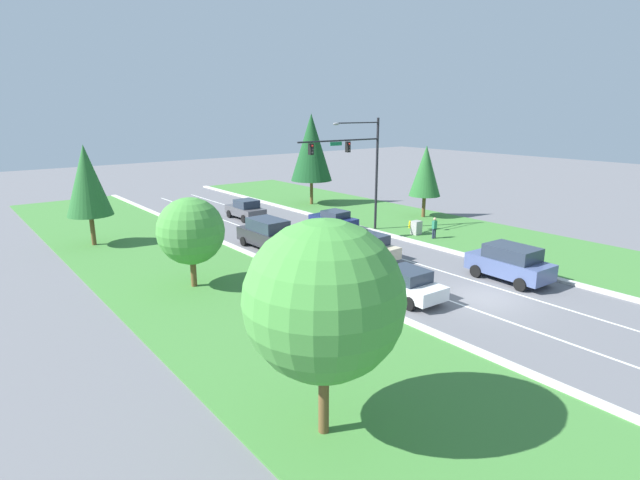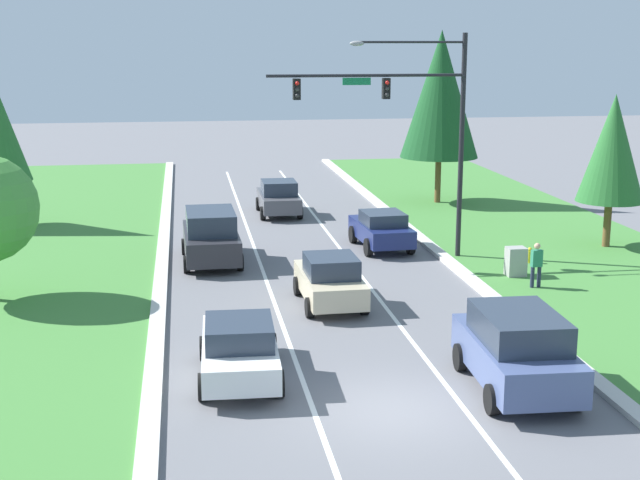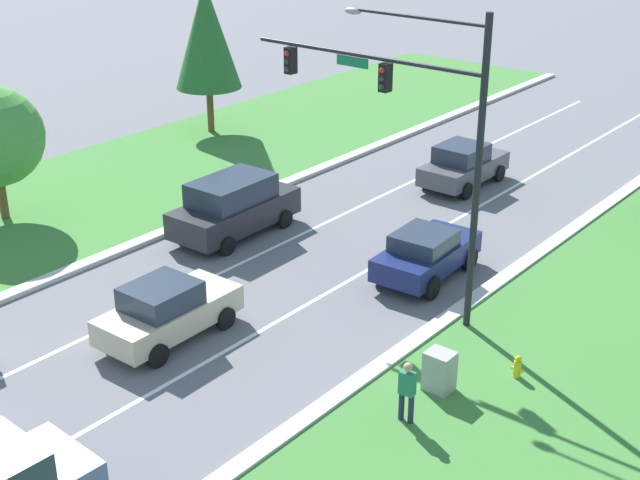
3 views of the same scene
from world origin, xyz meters
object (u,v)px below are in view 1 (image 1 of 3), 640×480
Objects in this scene: navy_sedan at (334,220)px; fire_hydrant at (410,225)px; graphite_sedan at (246,209)px; champagne_sedan at (369,247)px; oak_far_left_tree at (191,231)px; oak_near_left_tree at (324,300)px; charcoal_suv at (267,233)px; conifer_mid_left_tree at (87,181)px; slate_blue_suv at (510,263)px; white_sedan at (404,283)px; conifer_near_right_tree at (311,147)px; pedestrian at (434,227)px; traffic_signal_mast at (358,159)px; utility_cabinet at (416,228)px; conifer_far_right_tree at (426,171)px.

navy_sedan is 6.34m from fire_hydrant.
graphite_sedan is 16.04m from champagne_sedan.
navy_sedan is 16.08m from oak_far_left_tree.
champagne_sedan is 0.64× the size of oak_near_left_tree.
charcoal_suv is (-3.74, -9.53, 0.19)m from graphite_sedan.
fire_hydrant is 0.10× the size of conifer_mid_left_tree.
slate_blue_suv is at bearing -81.72° from graphite_sedan.
charcoal_suv reaches higher than champagne_sedan.
charcoal_suv is 1.08× the size of white_sedan.
slate_blue_suv is 0.52× the size of conifer_near_right_tree.
oak_near_left_tree is (-22.62, -30.32, -1.55)m from conifer_near_right_tree.
conifer_mid_left_tree reaches higher than pedestrian.
conifer_near_right_tree is 1.83× the size of oak_far_left_tree.
traffic_signal_mast is 1.35× the size of oak_near_left_tree.
conifer_mid_left_tree is at bearing 154.35° from fire_hydrant.
graphite_sedan is (-4.12, 10.24, -5.02)m from traffic_signal_mast.
charcoal_suv is 0.69× the size of conifer_mid_left_tree.
slate_blue_suv is at bearing -65.00° from charcoal_suv.
traffic_signal_mast is 12.80× the size of fire_hydrant.
utility_cabinet is at bearing -125.19° from fire_hydrant.
conifer_near_right_tree is 1.27× the size of conifer_mid_left_tree.
slate_blue_suv is (-0.72, -13.84, -4.83)m from traffic_signal_mast.
white_sedan reaches higher than fire_hydrant.
traffic_signal_mast is 16.12m from oak_far_left_tree.
conifer_mid_left_tree reaches higher than oak_far_left_tree.
slate_blue_suv is at bearing -101.89° from conifer_near_right_tree.
slate_blue_suv is at bearing -123.46° from conifer_far_right_tree.
navy_sedan is (3.50, -8.19, -0.04)m from graphite_sedan.
white_sedan is at bearing -117.05° from conifer_near_right_tree.
traffic_signal_mast is 5.50m from navy_sedan.
white_sedan is (-7.57, -12.01, -5.07)m from traffic_signal_mast.
graphite_sedan is at bearing 67.43° from charcoal_suv.
conifer_mid_left_tree is (-20.81, 14.00, 3.80)m from pedestrian.
oak_near_left_tree is at bearing -134.45° from traffic_signal_mast.
conifer_near_right_tree is at bearing 109.89° from conifer_far_right_tree.
fire_hydrant is at bearing 54.81° from utility_cabinet.
pedestrian is at bearing 4.83° from champagne_sedan.
slate_blue_suv is at bearing -93.72° from navy_sedan.
conifer_far_right_tree is at bearing 25.45° from champagne_sedan.
charcoal_suv is 12.64m from pedestrian.
navy_sedan is 26.86m from oak_near_left_tree.
white_sedan is 23.50m from conifer_mid_left_tree.
charcoal_suv is 7.36m from navy_sedan.
pedestrian is 25.37m from conifer_mid_left_tree.
conifer_near_right_tree is (12.31, 24.09, 5.05)m from white_sedan.
champagne_sedan is 18.85m from oak_near_left_tree.
charcoal_suv is at bearing 62.12° from oak_near_left_tree.
champagne_sedan is 0.92× the size of white_sedan.
white_sedan is at bearing -64.83° from conifer_mid_left_tree.
oak_near_left_tree reaches higher than charcoal_suv.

